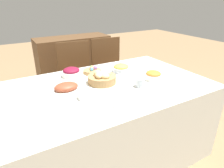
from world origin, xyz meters
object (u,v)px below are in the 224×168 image
(chair_far_center, at_px, (77,77))
(sideboard, at_px, (74,64))
(fork, at_px, (111,109))
(butter_dish, at_px, (85,96))
(chair_far_right, at_px, (109,71))
(bread_basket, at_px, (102,78))
(egg_basket, at_px, (93,71))
(dinner_plate, at_px, (130,103))
(pineapple_bowl, at_px, (121,68))
(drinking_cup, at_px, (140,83))
(knife, at_px, (148,98))
(spoon, at_px, (151,97))
(ham_platter, at_px, (66,88))
(beet_salad_bowl, at_px, (72,72))
(carrot_bowl, at_px, (153,75))

(chair_far_center, relative_size, sideboard, 0.83)
(fork, xyz_separation_m, butter_dish, (-0.09, 0.24, 0.01))
(chair_far_right, distance_m, butter_dish, 1.32)
(chair_far_right, bearing_deg, sideboard, 115.49)
(bread_basket, height_order, egg_basket, bread_basket)
(dinner_plate, bearing_deg, fork, 180.00)
(chair_far_center, bearing_deg, pineapple_bowl, -67.21)
(chair_far_right, distance_m, drinking_cup, 1.15)
(knife, height_order, spoon, same)
(ham_platter, xyz_separation_m, spoon, (0.52, -0.44, -0.02))
(beet_salad_bowl, bearing_deg, chair_far_center, 65.59)
(chair_far_center, relative_size, bread_basket, 3.78)
(dinner_plate, xyz_separation_m, spoon, (0.19, 0.00, -0.00))
(beet_salad_bowl, xyz_separation_m, fork, (0.02, -0.71, -0.04))
(chair_far_right, distance_m, dinner_plate, 1.40)
(chair_far_center, bearing_deg, bread_basket, -90.51)
(chair_far_center, distance_m, chair_far_right, 0.47)
(drinking_cup, bearing_deg, pineapple_bowl, 81.57)
(carrot_bowl, relative_size, dinner_plate, 0.58)
(egg_basket, bearing_deg, chair_far_right, 48.10)
(sideboard, distance_m, egg_basket, 1.35)
(carrot_bowl, bearing_deg, chair_far_center, 110.42)
(chair_far_right, height_order, spoon, chair_far_right)
(bread_basket, relative_size, butter_dish, 2.47)
(spoon, height_order, butter_dish, butter_dish)
(egg_basket, xyz_separation_m, dinner_plate, (-0.03, -0.69, -0.02))
(pineapple_bowl, height_order, butter_dish, pineapple_bowl)
(chair_far_center, relative_size, knife, 5.37)
(bread_basket, bearing_deg, ham_platter, 177.59)
(fork, bearing_deg, dinner_plate, -2.15)
(carrot_bowl, xyz_separation_m, knife, (-0.28, -0.26, -0.04))
(pineapple_bowl, relative_size, dinner_plate, 0.64)
(carrot_bowl, bearing_deg, fork, -156.32)
(pineapple_bowl, relative_size, fork, 1.01)
(egg_basket, bearing_deg, ham_platter, -144.23)
(egg_basket, bearing_deg, butter_dish, -121.43)
(bread_basket, height_order, drinking_cup, bread_basket)
(ham_platter, relative_size, carrot_bowl, 1.88)
(chair_far_right, relative_size, knife, 5.37)
(knife, distance_m, butter_dish, 0.48)
(chair_far_center, height_order, egg_basket, chair_far_center)
(bread_basket, distance_m, drinking_cup, 0.34)
(egg_basket, height_order, pineapple_bowl, pineapple_bowl)
(knife, bearing_deg, butter_dish, 148.34)
(pineapple_bowl, distance_m, dinner_plate, 0.65)
(chair_far_right, bearing_deg, chair_far_center, -174.44)
(sideboard, relative_size, knife, 6.50)
(ham_platter, height_order, carrot_bowl, carrot_bowl)
(egg_basket, xyz_separation_m, ham_platter, (-0.35, -0.26, -0.00))
(pineapple_bowl, bearing_deg, fork, -128.05)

